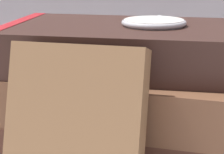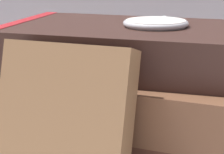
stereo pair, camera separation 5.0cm
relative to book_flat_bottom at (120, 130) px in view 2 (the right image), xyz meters
name	(u,v)px [view 2 (the right image)]	position (x,y,z in m)	size (l,w,h in m)	color
book_flat_bottom	(120,130)	(0.00, 0.00, 0.00)	(0.25, 0.17, 0.04)	#422319
book_flat_middle	(123,92)	(0.00, -0.01, 0.04)	(0.23, 0.17, 0.04)	brown
book_flat_top	(117,47)	(0.00, 0.00, 0.08)	(0.22, 0.15, 0.04)	#331E19
book_leaning_front	(63,130)	(-0.01, -0.11, 0.04)	(0.10, 0.06, 0.12)	brown
pocket_watch	(156,23)	(0.03, 0.01, 0.11)	(0.06, 0.06, 0.01)	silver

